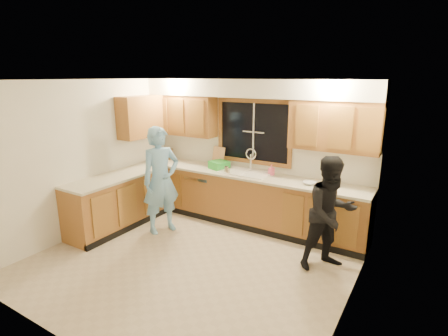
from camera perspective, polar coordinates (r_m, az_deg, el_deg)
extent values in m
plane|color=#C7B499|center=(5.15, -5.36, -14.91)|extent=(4.20, 4.20, 0.00)
plane|color=white|center=(4.48, -6.14, 14.11)|extent=(4.20, 4.20, 0.00)
plane|color=white|center=(6.23, 4.85, 2.72)|extent=(4.20, 0.00, 4.20)
plane|color=white|center=(6.13, -21.61, 1.52)|extent=(0.00, 3.80, 3.80)
plane|color=white|center=(3.84, 20.34, -5.93)|extent=(0.00, 3.80, 3.80)
cube|color=#9F652E|center=(6.20, 3.43, -5.11)|extent=(4.20, 0.60, 0.88)
cube|color=#9F652E|center=(6.34, -16.75, -5.29)|extent=(0.60, 1.90, 0.88)
cube|color=beige|center=(6.05, 3.43, -1.05)|extent=(4.20, 0.63, 0.04)
cube|color=beige|center=(6.19, -16.97, -1.31)|extent=(0.63, 1.90, 0.04)
cube|color=#9F652E|center=(6.76, -6.66, 8.56)|extent=(1.35, 0.33, 0.75)
cube|color=#9F652E|center=(5.50, 17.65, 6.55)|extent=(1.35, 0.33, 0.75)
cube|color=#9F652E|center=(6.64, -13.48, 8.14)|extent=(0.33, 0.90, 0.75)
cube|color=white|center=(5.95, 4.30, 12.85)|extent=(4.20, 0.35, 0.30)
cube|color=black|center=(6.17, 4.90, 5.90)|extent=(1.30, 0.01, 1.00)
cube|color=#9F652E|center=(6.10, 4.96, 10.86)|extent=(1.44, 0.03, 0.07)
cube|color=#9F652E|center=(6.26, 4.75, 1.04)|extent=(1.44, 0.03, 0.07)
cube|color=#9F652E|center=(6.49, -0.59, 6.39)|extent=(0.07, 0.03, 1.00)
cube|color=#9F652E|center=(5.89, 10.84, 5.27)|extent=(0.07, 0.03, 1.00)
cube|color=white|center=(6.05, 3.50, -0.74)|extent=(0.86, 0.52, 0.03)
cube|color=white|center=(6.17, 1.77, -1.28)|extent=(0.38, 0.42, 0.18)
cube|color=white|center=(5.99, 5.26, -1.85)|extent=(0.38, 0.42, 0.18)
cylinder|color=silver|center=(6.19, 4.40, 1.02)|extent=(0.04, 0.04, 0.28)
torus|color=silver|center=(6.15, 4.42, 2.29)|extent=(0.21, 0.03, 0.21)
cube|color=white|center=(6.62, -3.13, -4.07)|extent=(0.60, 0.56, 0.82)
cube|color=white|center=(6.00, -20.80, -6.69)|extent=(0.58, 0.75, 0.90)
imported|color=#75B0DE|center=(5.83, -10.24, -1.99)|extent=(0.65, 0.76, 1.77)
imported|color=black|center=(4.88, 17.05, -7.14)|extent=(0.94, 0.96, 1.56)
cube|color=#9C672B|center=(7.12, -8.97, 2.29)|extent=(0.12, 0.10, 0.22)
cube|color=tan|center=(6.53, -0.91, 1.95)|extent=(0.27, 0.12, 0.35)
cube|color=green|center=(6.30, -0.80, 0.49)|extent=(0.38, 0.37, 0.14)
imported|color=#F75E84|center=(5.95, 7.76, -0.31)|extent=(0.09, 0.10, 0.18)
imported|color=silver|center=(5.56, 13.78, -2.42)|extent=(0.25, 0.25, 0.05)
cylinder|color=#C6B298|center=(6.01, 0.37, -0.30)|extent=(0.07, 0.07, 0.12)
cylinder|color=#C6B298|center=(5.95, 0.67, -0.52)|extent=(0.07, 0.07, 0.11)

